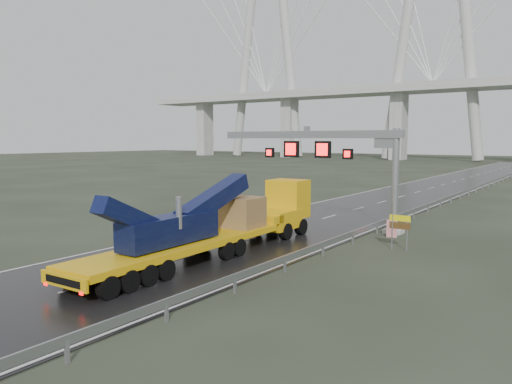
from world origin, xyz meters
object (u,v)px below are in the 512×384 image
Objects in this scene: sign_gantry at (332,151)px; striped_barrier at (392,229)px; heavy_haul_truck at (230,221)px; exit_sign_pair at (400,225)px.

sign_gantry is 7.33m from striped_barrier.
heavy_haul_truck reaches higher than striped_barrier.
heavy_haul_truck is at bearing -96.40° from sign_gantry.
sign_gantry is 13.13× the size of striped_barrier.
exit_sign_pair is at bearing 33.71° from heavy_haul_truck.
sign_gantry is 11.42m from heavy_haul_truck.
sign_gantry reaches higher than heavy_haul_truck.
heavy_haul_truck is at bearing -143.08° from exit_sign_pair.
exit_sign_pair is (6.90, -4.99, -4.13)m from sign_gantry.
heavy_haul_truck is 9.89m from exit_sign_pair.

